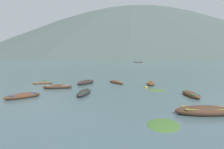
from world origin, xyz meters
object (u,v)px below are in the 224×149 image
at_px(rowboat_10, 58,87).
at_px(ferry_0, 138,62).
at_px(rowboat_0, 23,96).
at_px(rowboat_1, 191,94).
at_px(rowboat_5, 43,83).
at_px(mooring_buoy, 146,87).
at_px(rowboat_4, 151,83).
at_px(rowboat_2, 86,82).
at_px(rowboat_3, 204,111).
at_px(rowboat_6, 116,82).
at_px(rowboat_8, 84,92).

height_order(rowboat_10, ferry_0, ferry_0).
relative_size(rowboat_0, rowboat_1, 0.91).
xyz_separation_m(rowboat_5, mooring_buoy, (16.38, -2.06, -0.04)).
bearing_deg(rowboat_4, rowboat_0, -142.31).
xyz_separation_m(rowboat_2, ferry_0, (14.21, 158.57, 0.21)).
bearing_deg(ferry_0, rowboat_3, -90.53).
relative_size(rowboat_6, mooring_buoy, 4.71).
bearing_deg(rowboat_1, rowboat_0, -170.71).
height_order(rowboat_0, rowboat_3, rowboat_3).
height_order(rowboat_0, rowboat_5, rowboat_0).
xyz_separation_m(rowboat_2, rowboat_5, (-7.01, -0.73, -0.12)).
distance_m(rowboat_1, mooring_buoy, 6.63).
bearing_deg(rowboat_0, rowboat_10, 79.78).
relative_size(rowboat_0, rowboat_6, 0.90).
xyz_separation_m(rowboat_3, ferry_0, (1.59, 172.74, 0.20)).
bearing_deg(rowboat_3, rowboat_10, 148.07).
bearing_deg(mooring_buoy, rowboat_10, -171.51).
relative_size(rowboat_2, rowboat_3, 1.00).
bearing_deg(mooring_buoy, rowboat_6, 137.28).
relative_size(rowboat_4, rowboat_10, 0.89).
height_order(rowboat_5, rowboat_10, rowboat_10).
bearing_deg(rowboat_1, rowboat_8, -178.42).
relative_size(rowboat_2, rowboat_6, 1.16).
distance_m(rowboat_0, rowboat_8, 6.32).
xyz_separation_m(rowboat_0, rowboat_6, (8.62, 12.08, -0.04)).
relative_size(rowboat_3, mooring_buoy, 5.46).
relative_size(rowboat_2, rowboat_8, 1.08).
distance_m(rowboat_3, rowboat_4, 14.68).
bearing_deg(ferry_0, rowboat_4, -91.39).
distance_m(ferry_0, mooring_buoy, 161.43).
bearing_deg(rowboat_8, rowboat_4, 45.00).
bearing_deg(rowboat_10, rowboat_2, 59.18).
bearing_deg(rowboat_4, rowboat_1, -67.41).
bearing_deg(rowboat_5, rowboat_8, -39.44).
height_order(rowboat_6, rowboat_10, rowboat_10).
relative_size(rowboat_8, rowboat_10, 1.00).
relative_size(rowboat_6, rowboat_10, 0.93).
distance_m(rowboat_0, rowboat_3, 16.83).
bearing_deg(rowboat_0, rowboat_3, -12.10).
distance_m(rowboat_3, ferry_0, 172.75).
relative_size(rowboat_3, ferry_0, 0.49).
bearing_deg(rowboat_6, rowboat_10, -141.29).
height_order(rowboat_5, mooring_buoy, mooring_buoy).
bearing_deg(rowboat_2, rowboat_10, -120.82).
height_order(rowboat_0, mooring_buoy, mooring_buoy).
distance_m(rowboat_4, rowboat_6, 5.69).
bearing_deg(rowboat_3, mooring_buoy, 105.94).
height_order(rowboat_0, ferry_0, ferry_0).
height_order(rowboat_2, rowboat_5, rowboat_2).
bearing_deg(rowboat_5, rowboat_2, 5.94).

